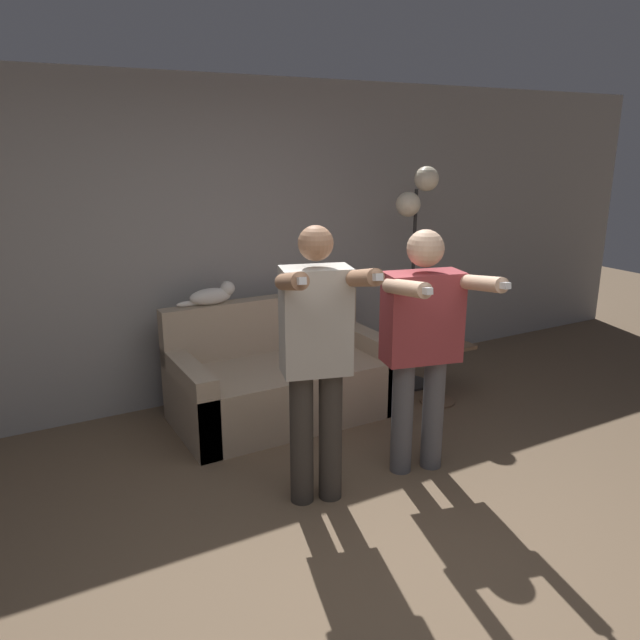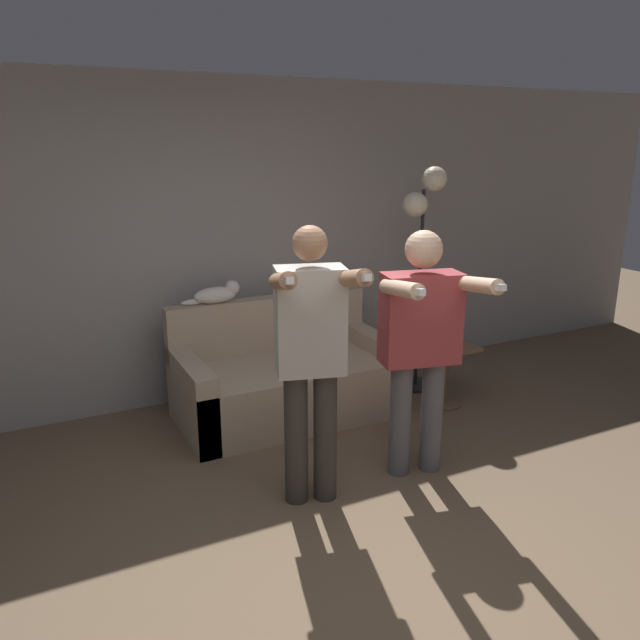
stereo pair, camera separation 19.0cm
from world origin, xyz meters
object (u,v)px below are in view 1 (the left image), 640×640
Objects in this scene: couch at (282,381)px; floor_lamp at (416,223)px; cat at (213,295)px; person_right at (423,335)px; side_table at (440,360)px; cup at (436,339)px; person_left at (317,351)px.

floor_lamp is (1.28, 0.03, 1.15)m from couch.
person_right is at bearing -62.09° from cat.
cat is 1.91m from side_table.
cat reaches higher than cup.
couch reaches higher than cup.
cup is at bearing -102.54° from floor_lamp.
person_right reaches higher than cat.
cat reaches higher than side_table.
cat is 0.89× the size of side_table.
side_table is (1.24, -0.41, 0.08)m from couch.
person_left is (-0.36, -1.22, 0.67)m from couch.
couch is at bearing 121.22° from person_right.
cup is at bearing 58.38° from person_right.
cat is at bearing 142.12° from couch.
side_table is (-0.04, -0.44, -1.07)m from floor_lamp.
person_left reaches higher than couch.
floor_lamp is (0.88, 1.25, 0.51)m from person_right.
floor_lamp is 21.31× the size of cup.
side_table is (1.60, 0.81, -0.58)m from person_left.
person_left reaches higher than side_table.
person_right is at bearing -125.28° from floor_lamp.
person_right is at bearing 16.14° from person_left.
cup is (1.60, -0.75, -0.39)m from cat.
floor_lamp is (1.70, -0.29, 0.48)m from cat.
couch is 0.89× the size of floor_lamp.
floor_lamp reaches higher than person_right.
floor_lamp is 1.16m from side_table.
cup is (1.18, -0.43, 0.28)m from couch.
couch is 0.86m from cat.
floor_lamp reaches higher than cup.
cat is at bearing 154.73° from cup.
person_right is 1.61m from floor_lamp.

